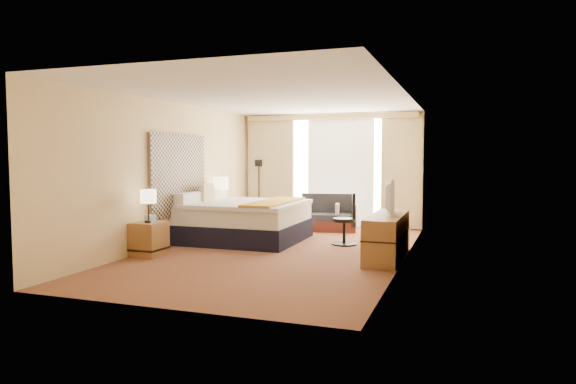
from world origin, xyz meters
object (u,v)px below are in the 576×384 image
(nightstand_right, at_px, (219,221))
(lamp_right, at_px, (221,184))
(bed, at_px, (242,220))
(lamp_left, at_px, (148,197))
(floor_lamp, at_px, (259,178))
(television, at_px, (386,196))
(nightstand_left, at_px, (149,239))
(loveseat, at_px, (327,218))
(media_dresser, at_px, (387,237))
(desk_chair, at_px, (347,222))

(nightstand_right, height_order, lamp_right, lamp_right)
(bed, distance_m, lamp_left, 2.19)
(floor_lamp, distance_m, television, 4.74)
(nightstand_left, height_order, floor_lamp, floor_lamp)
(television, bearing_deg, bed, 66.67)
(floor_lamp, bearing_deg, bed, -74.69)
(bed, xyz_separation_m, floor_lamp, (-0.67, 2.45, 0.69))
(bed, relative_size, loveseat, 1.63)
(lamp_left, height_order, television, television)
(media_dresser, height_order, desk_chair, desk_chair)
(desk_chair, xyz_separation_m, lamp_left, (-2.77, -2.16, 0.54))
(television, bearing_deg, lamp_left, 100.19)
(media_dresser, relative_size, lamp_right, 2.83)
(nightstand_left, relative_size, media_dresser, 0.31)
(loveseat, xyz_separation_m, lamp_left, (-1.96, -3.83, 0.71))
(nightstand_right, height_order, media_dresser, media_dresser)
(lamp_right, bearing_deg, media_dresser, -22.05)
(media_dresser, bearing_deg, nightstand_left, -164.16)
(desk_chair, bearing_deg, loveseat, 100.92)
(media_dresser, height_order, lamp_left, lamp_left)
(bed, relative_size, floor_lamp, 1.44)
(desk_chair, bearing_deg, lamp_left, -157.16)
(nightstand_right, bearing_deg, television, -20.09)
(nightstand_right, xyz_separation_m, television, (3.65, -1.33, 0.71))
(nightstand_right, xyz_separation_m, floor_lamp, (0.14, 1.85, 0.81))
(nightstand_right, bearing_deg, loveseat, 32.01)
(nightstand_left, distance_m, nightstand_right, 2.50)
(desk_chair, bearing_deg, nightstand_left, -158.64)
(floor_lamp, bearing_deg, media_dresser, -42.81)
(lamp_right, relative_size, television, 0.64)
(nightstand_left, xyz_separation_m, nightstand_right, (0.00, 2.50, 0.00))
(media_dresser, xyz_separation_m, desk_chair, (-0.88, 1.03, 0.08))
(nightstand_right, distance_m, floor_lamp, 2.02)
(media_dresser, xyz_separation_m, television, (-0.05, 0.12, 0.63))
(media_dresser, height_order, lamp_right, lamp_right)
(desk_chair, relative_size, lamp_left, 1.78)
(nightstand_left, height_order, television, television)
(nightstand_right, height_order, lamp_left, lamp_left)
(nightstand_left, xyz_separation_m, bed, (0.81, 1.90, 0.12))
(loveseat, distance_m, lamp_right, 2.45)
(media_dresser, relative_size, lamp_left, 3.34)
(loveseat, bearing_deg, television, -67.38)
(television, bearing_deg, nightstand_left, 98.87)
(nightstand_left, xyz_separation_m, media_dresser, (3.70, 1.05, 0.07))
(loveseat, distance_m, floor_lamp, 2.13)
(lamp_left, bearing_deg, lamp_right, 90.39)
(nightstand_right, distance_m, loveseat, 2.37)
(bed, xyz_separation_m, lamp_right, (-0.78, 0.64, 0.65))
(bed, bearing_deg, nightstand_left, -113.04)
(bed, bearing_deg, loveseat, 57.13)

